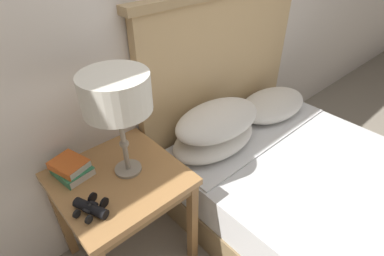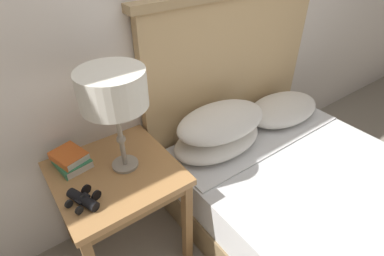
{
  "view_description": "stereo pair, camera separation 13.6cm",
  "coord_description": "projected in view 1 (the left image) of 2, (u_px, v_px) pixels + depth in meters",
  "views": [
    {
      "loc": [
        -1.14,
        -0.35,
        1.66
      ],
      "look_at": [
        -0.27,
        0.62,
        0.74
      ],
      "focal_mm": 28.0,
      "sensor_mm": 36.0,
      "label": 1
    },
    {
      "loc": [
        -1.04,
        -0.43,
        1.66
      ],
      "look_at": [
        -0.27,
        0.62,
        0.74
      ],
      "focal_mm": 28.0,
      "sensor_mm": 36.0,
      "label": 2
    }
  ],
  "objects": [
    {
      "name": "binoculars_pair",
      "position": [
        91.0,
        208.0,
        1.25
      ],
      "size": [
        0.16,
        0.16,
        0.05
      ],
      "color": "black",
      "rests_on": "nightstand"
    },
    {
      "name": "ground_plane",
      "position": [
        294.0,
        256.0,
        1.79
      ],
      "size": [
        20.0,
        20.0,
        0.0
      ],
      "primitive_type": "plane",
      "color": "gray",
      "rests_on": "ground"
    },
    {
      "name": "book_stacked_on_top",
      "position": [
        69.0,
        165.0,
        1.41
      ],
      "size": [
        0.17,
        0.19,
        0.04
      ],
      "color": "silver",
      "rests_on": "book_on_nightstand"
    },
    {
      "name": "bed",
      "position": [
        319.0,
        195.0,
        1.8
      ],
      "size": [
        1.4,
        1.99,
        1.34
      ],
      "color": "olive",
      "rests_on": "ground_plane"
    },
    {
      "name": "table_lamp",
      "position": [
        116.0,
        95.0,
        1.23
      ],
      "size": [
        0.3,
        0.3,
        0.51
      ],
      "color": "gray",
      "rests_on": "nightstand"
    },
    {
      "name": "book_on_nightstand",
      "position": [
        72.0,
        171.0,
        1.43
      ],
      "size": [
        0.17,
        0.19,
        0.04
      ],
      "color": "silver",
      "rests_on": "nightstand"
    },
    {
      "name": "nightstand",
      "position": [
        120.0,
        188.0,
        1.49
      ],
      "size": [
        0.58,
        0.58,
        0.64
      ],
      "color": "#AD7A47",
      "rests_on": "ground_plane"
    }
  ]
}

